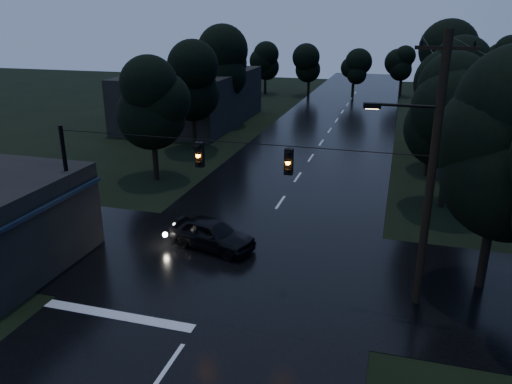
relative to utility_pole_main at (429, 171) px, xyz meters
The scene contains 16 objects.
main_road 21.06m from the utility_pole_main, 111.30° to the left, with size 12.00×120.00×0.02m, color black.
cross_street 9.14m from the utility_pole_main, behind, with size 60.00×9.00×0.02m, color black.
building_far_right 24.12m from the utility_pole_main, 74.01° to the left, with size 10.00×14.00×4.40m, color black.
building_far_left 36.15m from the utility_pole_main, 126.44° to the left, with size 10.00×16.00×5.00m, color black.
utility_pole_main is the anchor object (origin of this frame).
utility_pole_far 17.08m from the utility_pole_main, 87.00° to the left, with size 2.00×0.30×7.50m.
anchor_pole_left 15.08m from the utility_pole_main, behind, with size 0.18×0.18×6.00m, color black.
span_signals 6.85m from the utility_pole_main, behind, with size 15.00×0.37×1.12m.
tree_corner_near 3.35m from the utility_pole_main, 37.67° to the left, with size 4.48×4.48×9.44m.
tree_left_a 19.76m from the utility_pole_main, 146.16° to the left, with size 3.92×3.92×8.26m.
tree_left_b 25.50m from the utility_pole_main, 131.84° to the left, with size 4.20×4.20×8.85m.
tree_left_c 33.94m from the utility_pole_main, 121.27° to the left, with size 4.48×4.48×9.44m.
tree_right_a 11.12m from the utility_pole_main, 81.77° to the left, with size 4.20×4.20×8.85m.
tree_right_b 19.14m from the utility_pole_main, 83.42° to the left, with size 4.48×4.48×9.44m.
tree_right_c 29.16m from the utility_pole_main, 84.50° to the left, with size 4.76×4.76×10.03m.
car 10.43m from the utility_pole_main, 165.95° to the left, with size 1.71×4.24×1.45m, color black.
Camera 1 is at (6.23, -6.63, 10.41)m, focal length 35.00 mm.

